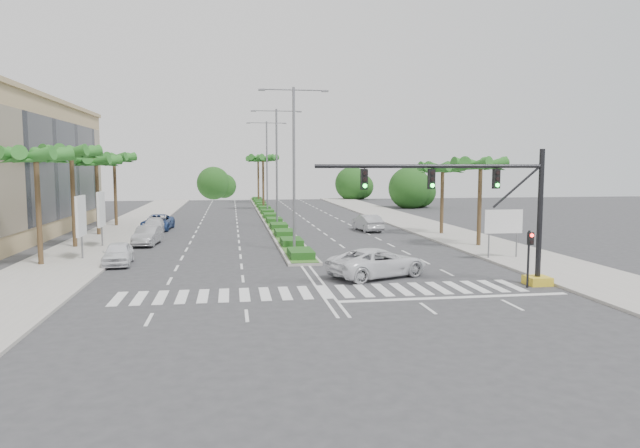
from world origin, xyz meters
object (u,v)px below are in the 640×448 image
object	(u,v)px
car_parked_a	(118,254)
car_parked_c	(158,222)
car_crossing	(378,262)
car_parked_d	(154,226)
car_right	(368,223)
car_parked_b	(148,236)

from	to	relation	value
car_parked_a	car_parked_c	size ratio (longest dim) A/B	0.77
car_parked_c	car_crossing	xyz separation A→B (m)	(15.45, -26.51, 0.05)
car_parked_d	car_right	world-z (taller)	car_right
car_parked_a	car_parked_c	bearing A→B (deg)	85.81
car_parked_a	car_parked_b	distance (m)	9.24
car_parked_b	car_parked_d	world-z (taller)	car_parked_b
car_crossing	car_right	bearing A→B (deg)	-34.78
car_crossing	car_parked_d	bearing A→B (deg)	10.59
car_parked_a	car_right	distance (m)	25.97
car_parked_c	car_parked_d	size ratio (longest dim) A/B	1.16
car_parked_a	car_crossing	size ratio (longest dim) A/B	0.72
car_parked_c	car_parked_d	xyz separation A→B (m)	(0.00, -2.95, -0.08)
car_parked_a	car_crossing	xyz separation A→B (m)	(15.45, -6.39, 0.09)
car_parked_a	car_parked_d	world-z (taller)	car_parked_a
car_parked_c	car_right	bearing A→B (deg)	-7.26
car_crossing	car_right	world-z (taller)	car_crossing
car_right	car_crossing	bearing A→B (deg)	71.65
car_parked_d	car_parked_a	bearing A→B (deg)	-89.28
car_parked_a	car_parked_d	size ratio (longest dim) A/B	0.89
car_parked_c	car_crossing	distance (m)	30.68
car_parked_a	car_right	xyz separation A→B (m)	(20.30, 16.19, 0.07)
car_parked_c	car_right	xyz separation A→B (m)	(20.30, -3.93, 0.03)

